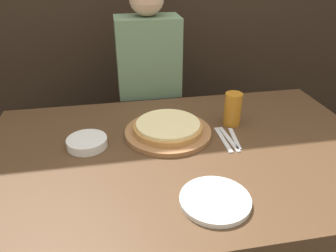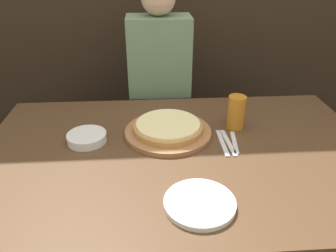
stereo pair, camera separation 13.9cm
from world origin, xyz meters
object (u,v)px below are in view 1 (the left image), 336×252
Objects in this scene: side_bowl at (87,142)px; diner_person at (150,101)px; fork at (223,140)px; beer_glass at (233,108)px; dinner_plate at (215,200)px; dinner_knife at (229,139)px; spoon at (235,138)px; pizza_on_board at (168,129)px.

side_bowl is 0.66m from diner_person.
side_bowl reaches higher than fork.
beer_glass is 0.55m from dinner_plate.
dinner_knife is (-0.06, -0.13, -0.08)m from beer_glass.
diner_person is at bearing 114.54° from spoon.
dinner_plate is at bearing -115.39° from beer_glass.
spoon is 0.13× the size of diner_person.
dinner_knife is (0.58, -0.05, -0.02)m from side_bowl.
side_bowl is at bearing 174.96° from spoon.
pizza_on_board is at bearing 6.27° from side_bowl.
pizza_on_board is 1.83× the size of fork.
diner_person reaches higher than dinner_knife.
side_bowl is 0.56m from fork.
diner_person reaches higher than pizza_on_board.
dinner_knife is 0.16× the size of diner_person.
dinner_plate is at bearing -119.08° from spoon.
fork is 0.02m from dinner_knife.
fork is at bearing -22.57° from pizza_on_board.
pizza_on_board is 0.31m from beer_glass.
dinner_knife is 0.03m from spoon.
dinner_plate is at bearing -45.46° from side_bowl.
dinner_plate is 0.58m from side_bowl.
diner_person is (-0.31, 0.49, -0.16)m from beer_glass.
fork is 1.17× the size of spoon.
beer_glass is 0.17m from fork.
beer_glass reaches higher than pizza_on_board.
spoon is 0.68m from diner_person.
pizza_on_board is 2.48× the size of beer_glass.
beer_glass is at bearing 75.90° from spoon.
pizza_on_board is at bearing 161.31° from spoon.
fork is (0.15, 0.36, -0.01)m from dinner_plate.
side_bowl reaches higher than spoon.
fork is 1.00× the size of dinner_knife.
diner_person reaches higher than beer_glass.
dinner_plate reaches higher than spoon.
side_bowl is at bearing 174.51° from fork.
pizza_on_board is 1.64× the size of dinner_plate.
beer_glass is 0.60m from diner_person.
beer_glass reaches higher than dinner_plate.
diner_person reaches higher than dinner_plate.
diner_person is (0.33, 0.56, -0.09)m from side_bowl.
beer_glass reaches higher than fork.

